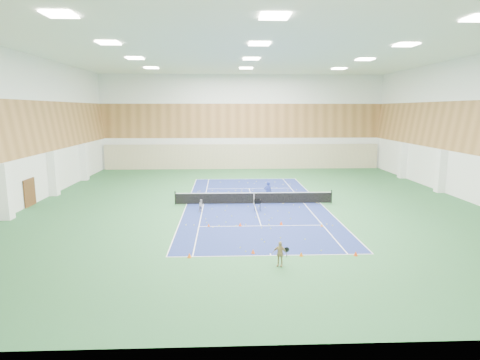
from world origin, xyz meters
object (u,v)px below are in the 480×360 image
(coach, at_px, (268,192))
(child_apron, at_px, (280,254))
(child_court, at_px, (201,206))
(tennis_net, at_px, (254,197))
(ball_cart, at_px, (257,205))

(coach, bearing_deg, child_apron, 88.38)
(child_court, bearing_deg, child_apron, -102.58)
(tennis_net, relative_size, coach, 7.35)
(tennis_net, xyz_separation_m, child_apron, (0.26, -13.30, 0.08))
(tennis_net, bearing_deg, ball_cart, -87.92)
(coach, distance_m, child_apron, 13.93)
(tennis_net, height_order, ball_cart, tennis_net)
(tennis_net, relative_size, child_court, 13.03)
(tennis_net, distance_m, coach, 1.39)
(coach, xyz_separation_m, ball_cart, (-1.12, -2.89, -0.44))
(child_court, height_order, ball_cart, child_court)
(child_court, relative_size, ball_cart, 1.13)
(child_apron, distance_m, ball_cart, 11.01)
(tennis_net, relative_size, ball_cart, 14.75)
(child_apron, bearing_deg, child_court, 133.96)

